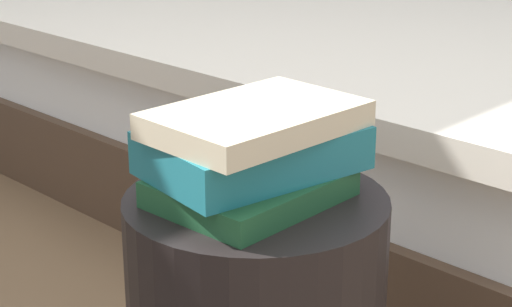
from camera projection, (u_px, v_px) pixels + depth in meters
bed at (337, 86)px, 2.51m from camera, size 1.56×2.02×0.62m
book_forest at (251, 188)px, 1.10m from camera, size 0.23×0.18×0.03m
book_teal at (253, 150)px, 1.10m from camera, size 0.29×0.22×0.06m
book_cream at (260, 119)px, 1.08m from camera, size 0.26×0.18×0.03m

